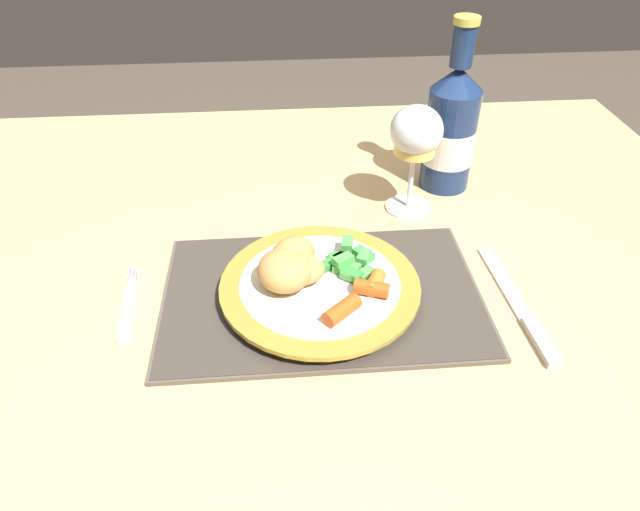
{
  "coord_description": "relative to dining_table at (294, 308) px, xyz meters",
  "views": [
    {
      "loc": [
        -0.01,
        -0.59,
        1.2
      ],
      "look_at": [
        0.03,
        -0.05,
        0.78
      ],
      "focal_mm": 32.0,
      "sensor_mm": 36.0,
      "label": 1
    }
  ],
  "objects": [
    {
      "name": "dining_table",
      "position": [
        0.0,
        0.0,
        0.0
      ],
      "size": [
        1.29,
        0.98,
        0.74
      ],
      "color": "tan",
      "rests_on": "ground"
    },
    {
      "name": "placemat",
      "position": [
        0.03,
        -0.08,
        0.09
      ],
      "size": [
        0.38,
        0.25,
        0.01
      ],
      "color": "brown",
      "rests_on": "dining_table"
    },
    {
      "name": "dinner_plate",
      "position": [
        0.03,
        -0.08,
        0.1
      ],
      "size": [
        0.24,
        0.24,
        0.02
      ],
      "color": "silver",
      "rests_on": "placemat"
    },
    {
      "name": "breaded_croquettes",
      "position": [
        -0.0,
        -0.07,
        0.13
      ],
      "size": [
        0.08,
        0.1,
        0.04
      ],
      "color": "#A87033",
      "rests_on": "dinner_plate"
    },
    {
      "name": "green_beans_pile",
      "position": [
        0.07,
        -0.05,
        0.12
      ],
      "size": [
        0.07,
        0.08,
        0.02
      ],
      "color": "#338438",
      "rests_on": "dinner_plate"
    },
    {
      "name": "glazed_carrots",
      "position": [
        0.07,
        -0.12,
        0.12
      ],
      "size": [
        0.08,
        0.08,
        0.02
      ],
      "color": "orange",
      "rests_on": "dinner_plate"
    },
    {
      "name": "fork",
      "position": [
        -0.19,
        -0.08,
        0.09
      ],
      "size": [
        0.02,
        0.13,
        0.01
      ],
      "color": "silver",
      "rests_on": "dining_table"
    },
    {
      "name": "table_knife",
      "position": [
        0.26,
        -0.12,
        0.09
      ],
      "size": [
        0.03,
        0.21,
        0.01
      ],
      "color": "silver",
      "rests_on": "dining_table"
    },
    {
      "name": "wine_glass",
      "position": [
        0.18,
        0.11,
        0.2
      ],
      "size": [
        0.07,
        0.07,
        0.16
      ],
      "color": "silver",
      "rests_on": "dining_table"
    },
    {
      "name": "bottle",
      "position": [
        0.25,
        0.18,
        0.18
      ],
      "size": [
        0.08,
        0.08,
        0.25
      ],
      "color": "navy",
      "rests_on": "dining_table"
    }
  ]
}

